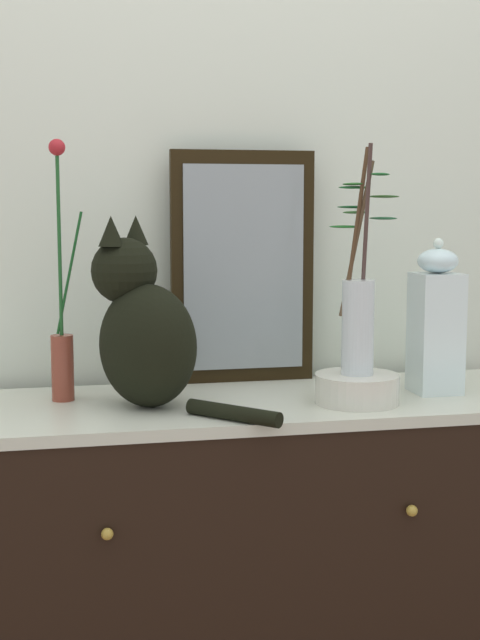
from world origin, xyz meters
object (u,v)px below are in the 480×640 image
sideboard (240,591)px  vase_slim_green (62,337)px  jar_lidded_porcelain (436,323)px  bowl_porcelain (357,389)px  vase_glass_clear (359,309)px  cat_sitting (143,328)px  mirror_leaning (243,267)px

sideboard → vase_slim_green: vase_slim_green is taller
vase_slim_green → jar_lidded_porcelain: size_ratio=1.60×
bowl_porcelain → vase_glass_clear: (0.00, 0.00, 0.18)m
cat_sitting → vase_glass_clear: 0.47m
mirror_leaning → bowl_porcelain: (0.19, -0.30, -0.25)m
bowl_porcelain → vase_glass_clear: vase_glass_clear is taller
bowl_porcelain → sideboard: bearing=160.6°
sideboard → bowl_porcelain: (0.24, -0.09, 0.48)m
mirror_leaning → jar_lidded_porcelain: size_ratio=1.57×
sideboard → vase_glass_clear: 0.71m
sideboard → vase_glass_clear: vase_glass_clear is taller
cat_sitting → vase_glass_clear: size_ratio=0.82×
sideboard → jar_lidded_porcelain: bearing=-2.0°
mirror_leaning → sideboard: bearing=-104.0°
jar_lidded_porcelain → vase_glass_clear: bearing=-162.7°
vase_glass_clear → jar_lidded_porcelain: (0.21, 0.07, -0.05)m
bowl_porcelain → jar_lidded_porcelain: (0.22, 0.07, 0.13)m
sideboard → vase_glass_clear: size_ratio=2.86×
cat_sitting → sideboard: bearing=4.3°
mirror_leaning → vase_glass_clear: size_ratio=1.13×
mirror_leaning → vase_slim_green: vase_slim_green is taller
cat_sitting → vase_glass_clear: bearing=-8.1°
sideboard → bowl_porcelain: bearing=-19.4°
vase_slim_green → jar_lidded_porcelain: 0.85m
sideboard → mirror_leaning: mirror_leaning is taller
vase_slim_green → bowl_porcelain: (0.63, -0.16, -0.11)m
mirror_leaning → bowl_porcelain: size_ratio=3.04×
sideboard → mirror_leaning: (0.05, 0.21, 0.73)m
vase_glass_clear → vase_slim_green: bearing=165.8°
sideboard → cat_sitting: size_ratio=3.47×
sideboard → bowl_porcelain: bowl_porcelain is taller
mirror_leaning → cat_sitting: 0.37m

